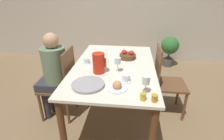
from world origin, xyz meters
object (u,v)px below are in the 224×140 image
chair_opposite (165,80)px  wine_glass_water (118,61)px  potted_plant (170,48)px  teacup_across (87,61)px  bread_plate (117,86)px  jam_jar_red (155,98)px  fruit_bowl (128,56)px  serving_tray (88,85)px  red_pitcher (99,63)px  person_seated (53,70)px  chair_person_side (62,83)px  teacup_near_person (126,79)px  wine_glass_juice (146,81)px  jam_jar_amber (143,96)px

chair_opposite → wine_glass_water: chair_opposite is taller
wine_glass_water → potted_plant: (1.01, 2.04, -0.47)m
wine_glass_water → teacup_across: wine_glass_water is taller
bread_plate → jam_jar_red: bearing=-26.6°
chair_opposite → fruit_bowl: 0.61m
serving_tray → red_pitcher: bearing=80.6°
chair_opposite → person_seated: (-1.47, -0.26, 0.19)m
chair_person_side → jam_jar_red: chair_person_side is taller
potted_plant → jam_jar_red: bearing=-103.9°
serving_tray → teacup_near_person: bearing=20.9°
wine_glass_water → wine_glass_juice: size_ratio=1.01×
chair_person_side → jam_jar_amber: (1.02, -0.64, 0.30)m
jam_jar_amber → jam_jar_red: 0.10m
wine_glass_water → bread_plate: size_ratio=0.87×
chair_person_side → potted_plant: chair_person_side is taller
red_pitcher → potted_plant: bearing=59.6°
teacup_near_person → potted_plant: bearing=68.2°
wine_glass_juice → teacup_near_person: size_ratio=1.43×
jam_jar_amber → teacup_across: bearing=133.3°
chair_person_side → jam_jar_amber: 1.24m
teacup_near_person → serving_tray: (-0.37, -0.14, -0.02)m
jam_jar_amber → potted_plant: 2.71m
teacup_across → jam_jar_amber: size_ratio=1.85×
wine_glass_juice → potted_plant: size_ratio=0.26×
person_seated → red_pitcher: person_seated is taller
wine_glass_water → jam_jar_red: wine_glass_water is taller
chair_opposite → teacup_across: chair_opposite is taller
teacup_across → bread_plate: size_ratio=0.61×
potted_plant → serving_tray: bearing=-118.0°
red_pitcher → fruit_bowl: bearing=56.4°
red_pitcher → bread_plate: red_pitcher is taller
wine_glass_water → bread_plate: bearing=-85.9°
person_seated → jam_jar_red: (1.21, -0.64, 0.10)m
chair_opposite → red_pitcher: red_pitcher is taller
red_pitcher → jam_jar_red: red_pitcher is taller
serving_tray → jam_jar_amber: jam_jar_amber is taller
wine_glass_water → fruit_bowl: bearing=76.8°
teacup_near_person → jam_jar_amber: teacup_near_person is taller
wine_glass_juice → bread_plate: size_ratio=0.87×
chair_person_side → fruit_bowl: size_ratio=4.36×
chair_person_side → person_seated: person_seated is taller
red_pitcher → chair_person_side: bearing=164.6°
wine_glass_juice → teacup_near_person: 0.30m
person_seated → red_pitcher: 0.66m
chair_person_side → wine_glass_juice: bearing=-117.0°
chair_person_side → serving_tray: bearing=-133.9°
wine_glass_water → teacup_across: (-0.42, 0.19, -0.10)m
fruit_bowl → red_pitcher: bearing=-123.6°
wine_glass_water → wine_glass_juice: wine_glass_water is taller
teacup_near_person → fruit_bowl: (-0.00, 0.65, 0.01)m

